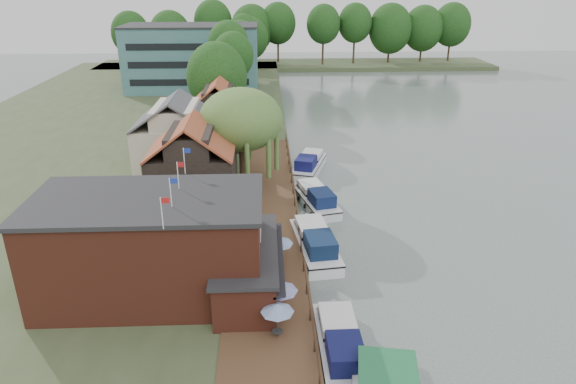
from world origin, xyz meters
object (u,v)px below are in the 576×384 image
object	(u,v)px
cottage_b	(177,134)
umbrella_4	(267,237)
cruiser_3	(309,162)
cruiser_1	(315,239)
umbrella_2	(265,277)
cruiser_0	(341,340)
umbrella_0	(277,320)
umbrella_3	(278,251)
pub	(180,245)
cottage_a	(193,164)
cottage_c	(219,114)
willow	(242,138)
hotel_block	(192,57)
umbrella_1	(280,299)
cruiser_2	(316,196)

from	to	relation	value
cottage_b	umbrella_4	bearing A→B (deg)	-63.12
cottage_b	cruiser_3	size ratio (longest dim) A/B	1.00
cottage_b	cruiser_1	xyz separation A→B (m)	(14.02, -18.19, -4.02)
umbrella_2	cruiser_0	bearing A→B (deg)	-50.49
umbrella_4	cruiser_0	world-z (taller)	umbrella_4
umbrella_2	umbrella_4	size ratio (longest dim) A/B	1.00
umbrella_0	cruiser_3	xyz separation A→B (m)	(4.59, 31.99, -1.13)
umbrella_0	umbrella_3	bearing A→B (deg)	88.43
umbrella_4	cruiser_1	distance (m)	4.45
pub	cruiser_3	xyz separation A→B (m)	(11.13, 26.52, -3.49)
cottage_a	cottage_c	bearing A→B (deg)	86.99
willow	umbrella_2	distance (m)	21.05
umbrella_0	umbrella_4	world-z (taller)	same
umbrella_0	hotel_block	bearing A→B (deg)	100.76
hotel_block	umbrella_2	distance (m)	73.04
cruiser_1	umbrella_1	bearing A→B (deg)	-114.99
umbrella_2	umbrella_3	distance (m)	3.80
hotel_block	umbrella_1	xyz separation A→B (m)	(14.76, -74.24, -4.86)
umbrella_2	cruiser_1	xyz separation A→B (m)	(4.22, 7.37, -1.05)
umbrella_2	umbrella_3	bearing A→B (deg)	75.22
pub	umbrella_0	world-z (taller)	pub
umbrella_1	cruiser_0	bearing A→B (deg)	-38.39
pub	willow	size ratio (longest dim) A/B	1.92
hotel_block	cruiser_3	xyz separation A→B (m)	(19.13, -44.48, -5.99)
cottage_b	cruiser_2	distance (m)	17.81
cottage_c	cruiser_3	distance (m)	14.02
umbrella_1	pub	bearing A→B (deg)	154.38
cottage_a	umbrella_4	world-z (taller)	cottage_a
cruiser_0	cruiser_3	xyz separation A→B (m)	(0.75, 32.63, 0.02)
pub	umbrella_0	distance (m)	8.85
pub	umbrella_3	bearing A→B (deg)	24.70
cottage_b	cruiser_1	size ratio (longest dim) A/B	0.95
hotel_block	cottage_a	size ratio (longest dim) A/B	2.95
cruiser_1	cruiser_3	xyz separation A→B (m)	(1.11, 19.70, -0.08)
umbrella_4	cruiser_0	distance (m)	12.38
pub	cruiser_1	world-z (taller)	pub
cruiser_3	umbrella_2	bearing A→B (deg)	-83.99
umbrella_1	cruiser_3	bearing A→B (deg)	81.65
hotel_block	umbrella_0	bearing A→B (deg)	-79.24
umbrella_1	cruiser_0	distance (m)	4.76
cottage_a	willow	distance (m)	6.80
umbrella_3	cruiser_0	size ratio (longest dim) A/B	0.26
cottage_a	umbrella_0	bearing A→B (deg)	-69.80
umbrella_1	umbrella_3	bearing A→B (deg)	89.92
umbrella_3	cruiser_2	world-z (taller)	umbrella_3
cottage_c	willow	distance (m)	14.46
umbrella_2	umbrella_3	world-z (taller)	same
cottage_a	cottage_b	world-z (taller)	same
hotel_block	umbrella_3	bearing A→B (deg)	-77.72
cottage_a	umbrella_3	distance (m)	14.51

